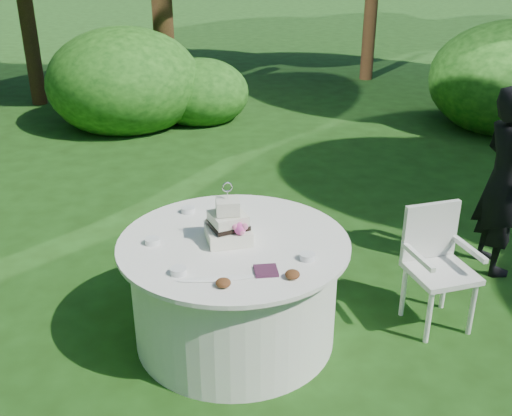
{
  "coord_description": "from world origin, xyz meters",
  "views": [
    {
      "loc": [
        -0.29,
        -3.54,
        2.62
      ],
      "look_at": [
        0.15,
        0.0,
        1.0
      ],
      "focal_mm": 42.0,
      "sensor_mm": 36.0,
      "label": 1
    }
  ],
  "objects_px": {
    "cake": "(228,225)",
    "chair": "(436,257)",
    "table": "(235,289)",
    "napkins": "(266,271)",
    "guest": "(504,181)"
  },
  "relations": [
    {
      "from": "guest",
      "to": "chair",
      "type": "relative_size",
      "value": 1.77
    },
    {
      "from": "table",
      "to": "chair",
      "type": "height_order",
      "value": "chair"
    },
    {
      "from": "table",
      "to": "napkins",
      "type": "bearing_deg",
      "value": -70.2
    },
    {
      "from": "napkins",
      "to": "chair",
      "type": "height_order",
      "value": "chair"
    },
    {
      "from": "napkins",
      "to": "table",
      "type": "xyz_separation_m",
      "value": [
        -0.16,
        0.44,
        -0.39
      ]
    },
    {
      "from": "napkins",
      "to": "cake",
      "type": "relative_size",
      "value": 0.34
    },
    {
      "from": "cake",
      "to": "chair",
      "type": "bearing_deg",
      "value": 1.21
    },
    {
      "from": "napkins",
      "to": "chair",
      "type": "distance_m",
      "value": 1.41
    },
    {
      "from": "napkins",
      "to": "cake",
      "type": "xyz_separation_m",
      "value": [
        -0.19,
        0.44,
        0.1
      ]
    },
    {
      "from": "guest",
      "to": "cake",
      "type": "distance_m",
      "value": 2.43
    },
    {
      "from": "chair",
      "to": "cake",
      "type": "bearing_deg",
      "value": -178.79
    },
    {
      "from": "guest",
      "to": "cake",
      "type": "xyz_separation_m",
      "value": [
        -2.32,
        -0.71,
        0.09
      ]
    },
    {
      "from": "cake",
      "to": "chair",
      "type": "height_order",
      "value": "cake"
    },
    {
      "from": "table",
      "to": "chair",
      "type": "distance_m",
      "value": 1.47
    },
    {
      "from": "guest",
      "to": "table",
      "type": "height_order",
      "value": "guest"
    }
  ]
}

